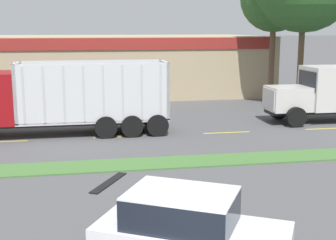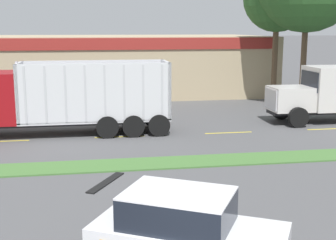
{
  "view_description": "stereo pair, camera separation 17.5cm",
  "coord_description": "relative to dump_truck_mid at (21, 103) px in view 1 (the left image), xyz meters",
  "views": [
    {
      "loc": [
        -1.74,
        -6.91,
        5.13
      ],
      "look_at": [
        1.03,
        8.53,
        2.03
      ],
      "focal_mm": 50.0,
      "sensor_mm": 36.0,
      "label": 1
    },
    {
      "loc": [
        -1.57,
        -6.94,
        5.13
      ],
      "look_at": [
        1.03,
        8.53,
        2.03
      ],
      "focal_mm": 50.0,
      "sensor_mm": 36.0,
      "label": 2
    }
  ],
  "objects": [
    {
      "name": "centre_line_4",
      "position": [
        4.53,
        -1.03,
        -1.63
      ],
      "size": [
        2.4,
        0.14,
        0.01
      ],
      "primitive_type": "cube",
      "color": "yellow",
      "rests_on": "ground_plane"
    },
    {
      "name": "grass_verge",
      "position": [
        4.77,
        -5.82,
        -1.6
      ],
      "size": [
        120.0,
        1.59,
        0.06
      ],
      "primitive_type": "cube",
      "color": "#477538",
      "rests_on": "ground_plane"
    },
    {
      "name": "centre_line_3",
      "position": [
        -0.87,
        -1.03,
        -1.63
      ],
      "size": [
        2.4,
        0.14,
        0.01
      ],
      "primitive_type": "cube",
      "color": "yellow",
      "rests_on": "ground_plane"
    },
    {
      "name": "dump_truck_mid",
      "position": [
        0.0,
        0.0,
        0.0
      ],
      "size": [
        12.04,
        2.64,
        3.64
      ],
      "color": "black",
      "rests_on": "ground_plane"
    },
    {
      "name": "rally_car",
      "position": [
        5.09,
        -13.87,
        -0.74
      ],
      "size": [
        4.43,
        3.58,
        1.79
      ],
      "color": "white",
      "rests_on": "ground_plane"
    },
    {
      "name": "centre_line_6",
      "position": [
        15.33,
        -1.03,
        -1.63
      ],
      "size": [
        2.4,
        0.14,
        0.01
      ],
      "primitive_type": "cube",
      "color": "yellow",
      "rests_on": "ground_plane"
    },
    {
      "name": "centre_line_5",
      "position": [
        9.93,
        -1.03,
        -1.63
      ],
      "size": [
        2.4,
        0.14,
        0.01
      ],
      "primitive_type": "cube",
      "color": "yellow",
      "rests_on": "ground_plane"
    },
    {
      "name": "store_building_backdrop",
      "position": [
        2.55,
        15.43,
        0.63
      ],
      "size": [
        29.12,
        12.1,
        4.51
      ],
      "color": "tan",
      "rests_on": "ground_plane"
    }
  ]
}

